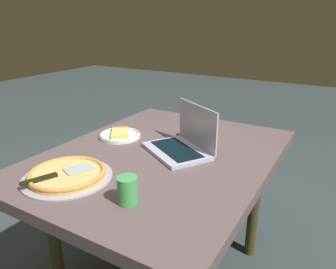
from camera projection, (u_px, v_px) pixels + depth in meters
ground_plane at (162, 269)px, 1.76m from camera, size 12.00×12.00×0.00m
dining_table at (161, 166)px, 1.55m from camera, size 1.30×1.00×0.70m
laptop at (183, 143)px, 1.53m from camera, size 0.37×0.40×0.22m
pizza_plate at (120, 135)px, 1.73m from camera, size 0.22×0.22×0.04m
pizza_tray at (67, 174)px, 1.28m from camera, size 0.36×0.36×0.04m
table_knife at (189, 132)px, 1.80m from camera, size 0.22×0.10×0.01m
drink_cup at (128, 190)px, 1.10m from camera, size 0.07×0.07×0.10m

